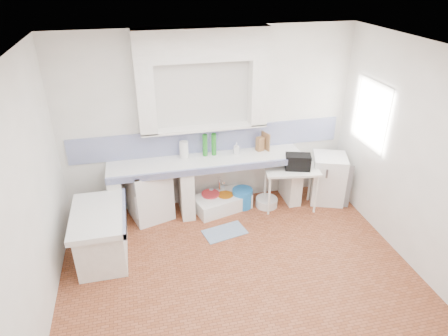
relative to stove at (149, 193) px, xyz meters
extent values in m
plane|color=brown|center=(1.01, -1.72, -0.41)|extent=(4.50, 4.50, 0.00)
plane|color=white|center=(1.01, -1.72, 2.39)|extent=(4.50, 4.50, 0.00)
plane|color=white|center=(1.01, 0.28, 0.99)|extent=(4.50, 0.00, 4.50)
plane|color=white|center=(1.01, -3.72, 0.99)|extent=(4.50, 0.00, 4.50)
plane|color=white|center=(-1.24, -1.72, 0.99)|extent=(0.00, 4.50, 4.50)
plane|color=white|center=(3.26, -1.72, 0.99)|extent=(0.00, 4.50, 4.50)
cube|color=white|center=(0.91, 0.15, 2.16)|extent=(1.90, 0.25, 0.45)
cube|color=#331C10|center=(3.44, -0.52, 1.19)|extent=(0.35, 0.86, 1.06)
cube|color=white|center=(3.29, -0.52, 1.57)|extent=(0.01, 0.84, 0.24)
cube|color=white|center=(0.91, -0.02, 0.45)|extent=(3.00, 0.60, 0.08)
cube|color=navy|center=(0.91, -0.30, 0.45)|extent=(3.00, 0.04, 0.10)
cube|color=white|center=(-0.49, -0.02, 0.00)|extent=(0.20, 0.55, 0.82)
cube|color=white|center=(0.56, -0.02, 0.00)|extent=(0.20, 0.55, 0.82)
cube|color=white|center=(2.31, -0.02, 0.00)|extent=(0.20, 0.55, 0.82)
cube|color=white|center=(-0.69, -0.82, 0.25)|extent=(0.70, 1.10, 0.08)
cube|color=white|center=(-0.69, -0.82, -0.10)|extent=(0.60, 1.00, 0.62)
cube|color=navy|center=(-0.36, -0.82, 0.25)|extent=(0.04, 1.10, 0.10)
cube|color=navy|center=(1.01, 0.26, 0.69)|extent=(4.27, 0.03, 0.40)
cube|color=white|center=(0.00, 0.00, 0.00)|extent=(0.72, 0.71, 0.83)
cube|color=white|center=(1.13, -0.06, -0.31)|extent=(0.98, 0.69, 0.21)
cube|color=white|center=(2.21, -0.26, -0.06)|extent=(0.90, 0.59, 0.04)
cube|color=white|center=(2.90, -0.18, -0.01)|extent=(0.67, 0.67, 0.81)
cylinder|color=red|center=(0.96, 0.02, -0.28)|extent=(0.33, 0.33, 0.27)
cylinder|color=#C9670B|center=(1.19, -0.04, -0.29)|extent=(0.32, 0.32, 0.25)
cylinder|color=blue|center=(1.48, -0.06, -0.26)|extent=(0.39, 0.39, 0.31)
cylinder|color=white|center=(1.87, -0.14, -0.34)|extent=(0.42, 0.42, 0.14)
cylinder|color=silver|center=(1.00, 0.13, -0.27)|extent=(0.08, 0.08, 0.28)
cylinder|color=silver|center=(1.18, 0.13, -0.26)|extent=(0.10, 0.10, 0.30)
cube|color=black|center=(2.30, -0.27, 0.41)|extent=(0.43, 0.33, 0.24)
cylinder|color=#1E7721|center=(0.91, 0.13, 0.66)|extent=(0.09, 0.09, 0.35)
cylinder|color=#1E7721|center=(1.05, 0.13, 0.66)|extent=(0.10, 0.10, 0.35)
cube|color=#98693D|center=(1.79, 0.11, 0.60)|extent=(0.14, 0.12, 0.23)
cube|color=#98693D|center=(1.89, 0.13, 0.63)|extent=(0.09, 0.21, 0.29)
cylinder|color=white|center=(0.58, 0.13, 0.62)|extent=(0.15, 0.15, 0.27)
imported|color=white|center=(1.40, 0.08, 0.58)|extent=(0.09, 0.10, 0.18)
cube|color=#305888|center=(1.03, -0.69, -0.41)|extent=(0.69, 0.48, 0.01)
camera|label=1|loc=(-0.07, -5.34, 3.17)|focal=31.74mm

